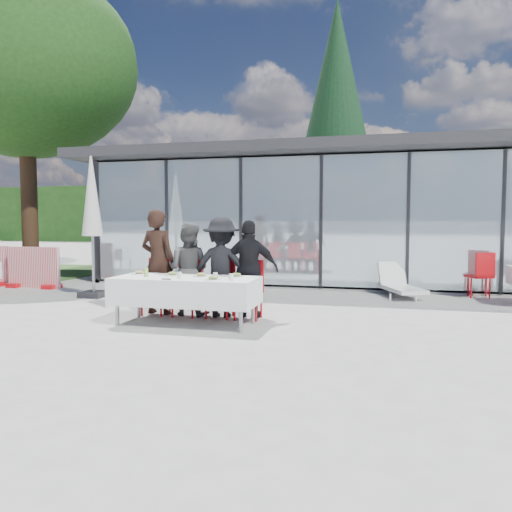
{
  "coord_description": "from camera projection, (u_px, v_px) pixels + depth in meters",
  "views": [
    {
      "loc": [
        2.45,
        -7.64,
        1.63
      ],
      "look_at": [
        0.18,
        1.2,
        0.99
      ],
      "focal_mm": 35.0,
      "sensor_mm": 36.0,
      "label": 1
    }
  ],
  "objects": [
    {
      "name": "juice_bottle",
      "position": [
        146.0,
        272.0,
        7.88
      ],
      "size": [
        0.06,
        0.06,
        0.14
      ],
      "primitive_type": "cylinder",
      "color": "#92C150",
      "rests_on": "dining_table"
    },
    {
      "name": "pavilion",
      "position": [
        369.0,
        204.0,
        15.35
      ],
      "size": [
        14.8,
        8.8,
        3.44
      ],
      "color": "gray",
      "rests_on": "ground"
    },
    {
      "name": "plate_b",
      "position": [
        173.0,
        274.0,
        8.02
      ],
      "size": [
        0.26,
        0.26,
        0.07
      ],
      "color": "white",
      "rests_on": "dining_table"
    },
    {
      "name": "diner_d",
      "position": [
        250.0,
        269.0,
        8.33
      ],
      "size": [
        1.05,
        1.05,
        1.64
      ],
      "primitive_type": "imported",
      "rotation": [
        0.0,
        0.0,
        3.24
      ],
      "color": "black",
      "rests_on": "ground"
    },
    {
      "name": "diner_chair_d",
      "position": [
        249.0,
        286.0,
        8.34
      ],
      "size": [
        0.44,
        0.44,
        0.97
      ],
      "color": "red",
      "rests_on": "ground"
    },
    {
      "name": "treeline",
      "position": [
        320.0,
        213.0,
        35.5
      ],
      "size": [
        62.5,
        2.0,
        4.4
      ],
      "color": "black",
      "rests_on": "ground"
    },
    {
      "name": "lounger",
      "position": [
        399.0,
        284.0,
        10.82
      ],
      "size": [
        1.06,
        1.46,
        0.72
      ],
      "color": "white",
      "rests_on": "ground"
    },
    {
      "name": "market_umbrella",
      "position": [
        92.0,
        205.0,
        10.58
      ],
      "size": [
        0.5,
        0.5,
        3.0
      ],
      "color": "black",
      "rests_on": "ground"
    },
    {
      "name": "diner_b",
      "position": [
        188.0,
        270.0,
        8.6
      ],
      "size": [
        0.83,
        0.83,
        1.58
      ],
      "primitive_type": "imported",
      "rotation": [
        0.0,
        0.0,
        3.06
      ],
      "color": "#4A4A4A",
      "rests_on": "ground"
    },
    {
      "name": "folded_eyeglasses",
      "position": [
        166.0,
        279.0,
        7.49
      ],
      "size": [
        0.14,
        0.03,
        0.01
      ],
      "primitive_type": "cube",
      "color": "black",
      "rests_on": "dining_table"
    },
    {
      "name": "diner_c",
      "position": [
        221.0,
        267.0,
        8.45
      ],
      "size": [
        1.18,
        1.18,
        1.69
      ],
      "primitive_type": "imported",
      "rotation": [
        0.0,
        0.0,
        3.23
      ],
      "color": "black",
      "rests_on": "ground"
    },
    {
      "name": "plate_c",
      "position": [
        201.0,
        275.0,
        7.84
      ],
      "size": [
        0.26,
        0.26,
        0.07
      ],
      "color": "white",
      "rests_on": "dining_table"
    },
    {
      "name": "diner_a",
      "position": [
        158.0,
        262.0,
        8.74
      ],
      "size": [
        0.77,
        0.77,
        1.83
      ],
      "primitive_type": "imported",
      "rotation": [
        0.0,
        0.0,
        2.98
      ],
      "color": "black",
      "rests_on": "ground"
    },
    {
      "name": "diner_chair_b",
      "position": [
        188.0,
        284.0,
        8.61
      ],
      "size": [
        0.44,
        0.44,
        0.97
      ],
      "color": "red",
      "rests_on": "ground"
    },
    {
      "name": "spare_chair_b",
      "position": [
        482.0,
        273.0,
        10.53
      ],
      "size": [
        0.58,
        0.58,
        0.97
      ],
      "color": "red",
      "rests_on": "ground"
    },
    {
      "name": "dining_table",
      "position": [
        186.0,
        291.0,
        7.82
      ],
      "size": [
        2.26,
        0.96,
        0.75
      ],
      "color": "white",
      "rests_on": "ground"
    },
    {
      "name": "diner_chair_a",
      "position": [
        158.0,
        283.0,
        8.75
      ],
      "size": [
        0.44,
        0.44,
        0.97
      ],
      "color": "red",
      "rests_on": "ground"
    },
    {
      "name": "ground",
      "position": [
        227.0,
        321.0,
        8.1
      ],
      "size": [
        90.0,
        90.0,
        0.0
      ],
      "primitive_type": "plane",
      "color": "#A19F99",
      "rests_on": "ground"
    },
    {
      "name": "plate_d",
      "position": [
        236.0,
        275.0,
        7.82
      ],
      "size": [
        0.26,
        0.26,
        0.07
      ],
      "color": "white",
      "rests_on": "dining_table"
    },
    {
      "name": "plate_a",
      "position": [
        139.0,
        273.0,
        8.22
      ],
      "size": [
        0.26,
        0.26,
        0.07
      ],
      "color": "white",
      "rests_on": "dining_table"
    },
    {
      "name": "deciduous_tree",
      "position": [
        25.0,
        65.0,
        15.56
      ],
      "size": [
        7.04,
        6.4,
        9.38
      ],
      "color": "#382316",
      "rests_on": "ground"
    },
    {
      "name": "drinking_glasses",
      "position": [
        208.0,
        276.0,
        7.53
      ],
      "size": [
        0.92,
        0.17,
        0.1
      ],
      "color": "silver",
      "rests_on": "dining_table"
    },
    {
      "name": "conifer_tree",
      "position": [
        336.0,
        113.0,
        20.12
      ],
      "size": [
        4.0,
        4.0,
        10.5
      ],
      "color": "#382316",
      "rests_on": "ground"
    },
    {
      "name": "plate_extra",
      "position": [
        213.0,
        278.0,
        7.4
      ],
      "size": [
        0.26,
        0.26,
        0.07
      ],
      "color": "white",
      "rests_on": "dining_table"
    },
    {
      "name": "diner_chair_c",
      "position": [
        221.0,
        285.0,
        8.46
      ],
      "size": [
        0.44,
        0.44,
        0.97
      ],
      "color": "red",
      "rests_on": "ground"
    },
    {
      "name": "grass_patch",
      "position": [
        32.0,
        272.0,
        16.01
      ],
      "size": [
        5.0,
        5.0,
        0.02
      ],
      "primitive_type": "cube",
      "color": "#385926",
      "rests_on": "ground"
    }
  ]
}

